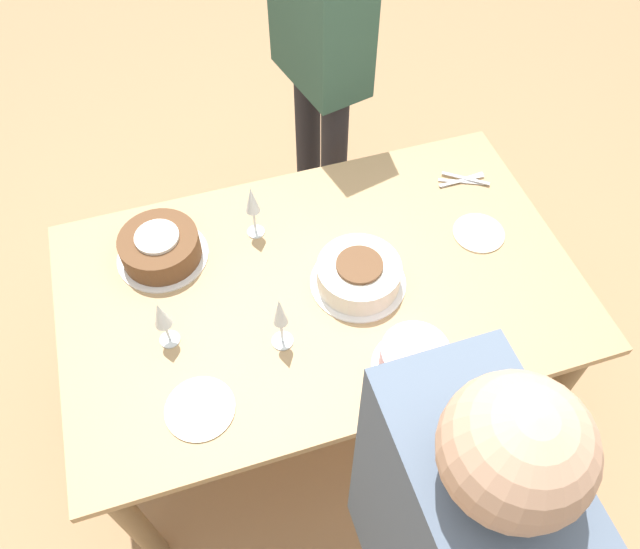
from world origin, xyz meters
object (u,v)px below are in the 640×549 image
at_px(cake_center_white, 359,274).
at_px(wine_glass_extra, 252,202).
at_px(person_cutting, 321,28).
at_px(cake_front_chocolate, 160,247).
at_px(wine_glass_far, 280,315).
at_px(wine_glass_near, 161,316).
at_px(cake_back_decorated, 414,359).

height_order(cake_center_white, wine_glass_extra, wine_glass_extra).
bearing_deg(cake_center_white, person_cutting, -100.17).
height_order(cake_front_chocolate, wine_glass_far, wine_glass_far).
relative_size(cake_center_white, wine_glass_far, 1.38).
xyz_separation_m(cake_center_white, person_cutting, (-0.16, -0.90, 0.25)).
height_order(cake_front_chocolate, person_cutting, person_cutting).
bearing_deg(cake_front_chocolate, wine_glass_extra, -178.38).
height_order(wine_glass_near, wine_glass_far, wine_glass_far).
relative_size(cake_back_decorated, wine_glass_near, 1.24).
bearing_deg(cake_front_chocolate, person_cutting, -139.59).
bearing_deg(cake_center_white, wine_glass_far, 25.19).
bearing_deg(cake_front_chocolate, cake_back_decorated, 135.12).
height_order(cake_center_white, person_cutting, person_cutting).
xyz_separation_m(wine_glass_far, person_cutting, (-0.44, -1.03, 0.15)).
distance_m(wine_glass_near, wine_glass_far, 0.33).
height_order(cake_back_decorated, person_cutting, person_cutting).
xyz_separation_m(cake_front_chocolate, wine_glass_near, (0.03, 0.31, 0.08)).
bearing_deg(cake_center_white, wine_glass_extra, -49.26).
xyz_separation_m(cake_front_chocolate, wine_glass_far, (-0.28, 0.42, 0.10)).
bearing_deg(wine_glass_near, person_cutting, -128.99).
bearing_deg(person_cutting, cake_front_chocolate, -62.79).
distance_m(cake_front_chocolate, wine_glass_near, 0.33).
bearing_deg(person_cutting, wine_glass_extra, -47.55).
xyz_separation_m(cake_center_white, wine_glass_near, (0.59, 0.03, 0.08)).
distance_m(cake_back_decorated, wine_glass_far, 0.39).
distance_m(cake_back_decorated, wine_glass_extra, 0.69).
bearing_deg(cake_center_white, cake_back_decorated, 98.51).
height_order(cake_center_white, cake_back_decorated, cake_center_white).
bearing_deg(wine_glass_extra, cake_front_chocolate, 1.62).
relative_size(cake_front_chocolate, wine_glass_near, 1.56).
bearing_deg(person_cutting, wine_glass_near, -52.19).
xyz_separation_m(cake_center_white, cake_back_decorated, (-0.05, 0.32, 0.00)).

